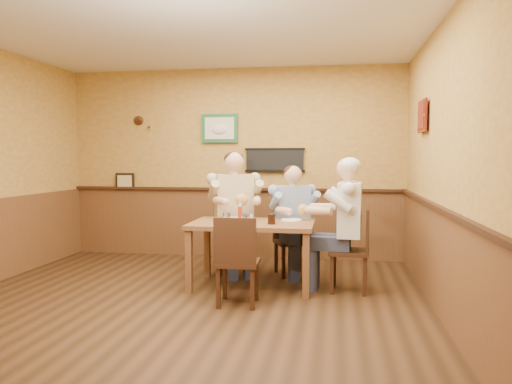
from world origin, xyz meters
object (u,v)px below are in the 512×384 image
cola_tumbler (272,219)px  hot_sauce_bottle (240,213)px  water_glass_left (226,218)px  diner_tan_shirt (234,219)px  diner_white_elder (349,232)px  chair_back_right (292,240)px  pepper_shaker (245,219)px  salt_shaker (251,218)px  chair_right_end (349,250)px  dining_table (252,230)px  water_glass_mid (246,220)px  chair_near_side (238,260)px  chair_back_left (234,235)px  diner_blue_polo (292,226)px

cola_tumbler → hot_sauce_bottle: bearing=161.3°
water_glass_left → diner_tan_shirt: bearing=95.9°
diner_white_elder → cola_tumbler: diner_white_elder is taller
chair_back_right → pepper_shaker: 0.97m
salt_shaker → pepper_shaker: bearing=-106.9°
chair_right_end → cola_tumbler: (-0.86, -0.12, 0.34)m
dining_table → water_glass_left: water_glass_left is taller
dining_table → diner_tan_shirt: (-0.36, 0.67, 0.04)m
water_glass_mid → chair_right_end: bearing=15.3°
chair_near_side → pepper_shaker: size_ratio=9.68×
water_glass_left → pepper_shaker: (0.20, 0.07, -0.01)m
chair_back_left → diner_tan_shirt: bearing=0.0°
salt_shaker → chair_near_side: bearing=-90.1°
diner_white_elder → water_glass_left: 1.38m
water_glass_mid → cola_tumbler: (0.26, 0.19, -0.01)m
hot_sauce_bottle → cola_tumbler: bearing=-18.7°
diner_tan_shirt → diner_blue_polo: 0.76m
chair_back_left → chair_back_right: 0.75m
water_glass_left → water_glass_mid: (0.25, -0.16, 0.01)m
diner_tan_shirt → cola_tumbler: size_ratio=12.55×
diner_tan_shirt → chair_right_end: bearing=-48.5°
chair_back_right → dining_table: bearing=-144.0°
diner_tan_shirt → chair_back_left: bearing=0.0°
dining_table → hot_sauce_bottle: 0.24m
dining_table → chair_back_right: 0.81m
chair_near_side → diner_white_elder: size_ratio=0.68×
dining_table → diner_blue_polo: (0.40, 0.67, -0.03)m
water_glass_left → diner_white_elder: bearing=6.1°
cola_tumbler → hot_sauce_bottle: size_ratio=0.56×
chair_back_left → water_glass_left: size_ratio=8.05×
chair_back_left → water_glass_mid: (0.34, -0.99, 0.33)m
diner_tan_shirt → water_glass_left: 0.85m
hot_sauce_bottle → salt_shaker: (0.12, 0.07, -0.06)m
water_glass_left → chair_right_end: bearing=6.1°
chair_back_left → hot_sauce_bottle: (0.21, -0.68, 0.36)m
dining_table → chair_back_left: bearing=118.0°
dining_table → chair_back_left: 0.78m
water_glass_mid → hot_sauce_bottle: bearing=111.7°
chair_right_end → diner_white_elder: diner_white_elder is taller
diner_white_elder → water_glass_left: diner_white_elder is taller
diner_white_elder → hot_sauce_bottle: size_ratio=6.66×
chair_right_end → pepper_shaker: bearing=-81.9°
diner_tan_shirt → pepper_shaker: diner_tan_shirt is taller
pepper_shaker → chair_back_left: bearing=110.2°
water_glass_mid → chair_near_side: bearing=-91.3°
dining_table → cola_tumbler: bearing=-30.2°
chair_back_right → hot_sauce_bottle: size_ratio=4.35×
chair_back_left → salt_shaker: 0.76m
pepper_shaker → cola_tumbler: bearing=-7.0°
chair_back_left → chair_near_side: size_ratio=1.08×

